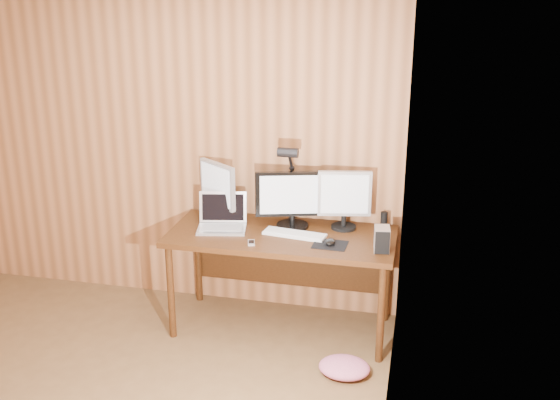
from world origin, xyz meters
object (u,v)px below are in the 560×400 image
(desk, at_px, (284,246))
(desk_lamp, at_px, (290,173))
(mouse, at_px, (330,242))
(hard_drive, at_px, (382,239))
(monitor_right, at_px, (344,198))
(phone, at_px, (251,243))
(monitor_left, at_px, (218,189))
(keyboard, at_px, (295,234))
(laptop, at_px, (222,219))
(speaker, at_px, (384,220))
(monitor_center, at_px, (293,199))

(desk, bearing_deg, desk_lamp, 82.72)
(mouse, xyz_separation_m, hard_drive, (0.35, -0.02, 0.06))
(monitor_right, distance_m, phone, 0.75)
(monitor_left, xyz_separation_m, keyboard, (0.63, -0.21, -0.22))
(desk_lamp, bearing_deg, monitor_right, 14.07)
(monitor_left, xyz_separation_m, desk_lamp, (0.55, -0.00, 0.16))
(phone, bearing_deg, keyboard, 22.88)
(monitor_right, xyz_separation_m, laptop, (-0.86, -0.17, -0.17))
(phone, relative_size, desk_lamp, 0.16)
(hard_drive, distance_m, speaker, 0.42)
(speaker, xyz_separation_m, desk_lamp, (-0.68, -0.09, 0.33))
(monitor_center, bearing_deg, desk, -137.71)
(monitor_right, distance_m, hard_drive, 0.48)
(keyboard, height_order, hard_drive, hard_drive)
(laptop, bearing_deg, monitor_right, -0.21)
(hard_drive, bearing_deg, monitor_center, 149.75)
(monitor_center, relative_size, phone, 5.14)
(monitor_center, distance_m, laptop, 0.53)
(desk, relative_size, monitor_center, 3.06)
(monitor_right, xyz_separation_m, keyboard, (-0.32, -0.21, -0.22))
(keyboard, relative_size, desk_lamp, 0.72)
(hard_drive, bearing_deg, phone, 178.13)
(desk, bearing_deg, monitor_right, 17.42)
(monitor_left, relative_size, speaker, 3.66)
(desk, bearing_deg, mouse, -28.23)
(monitor_center, height_order, laptop, monitor_center)
(phone, distance_m, speaker, 0.99)
(monitor_center, bearing_deg, speaker, -3.87)
(monitor_right, bearing_deg, monitor_left, 169.00)
(monitor_left, distance_m, speaker, 1.24)
(desk, distance_m, speaker, 0.75)
(monitor_center, relative_size, laptop, 1.34)
(monitor_left, height_order, mouse, monitor_left)
(desk, distance_m, laptop, 0.48)
(monitor_right, xyz_separation_m, mouse, (-0.05, -0.33, -0.21))
(monitor_center, xyz_separation_m, monitor_left, (-0.58, 0.05, 0.02))
(monitor_left, bearing_deg, phone, -12.60)
(laptop, relative_size, desk_lamp, 0.61)
(hard_drive, bearing_deg, monitor_left, 157.91)
(phone, distance_m, desk_lamp, 0.59)
(keyboard, relative_size, mouse, 4.12)
(speaker, height_order, desk_lamp, desk_lamp)
(hard_drive, relative_size, phone, 1.58)
(desk, relative_size, monitor_left, 3.69)
(desk, height_order, hard_drive, hard_drive)
(monitor_left, xyz_separation_m, phone, (0.37, -0.41, -0.23))
(desk, distance_m, phone, 0.35)
(monitor_right, height_order, speaker, monitor_right)
(laptop, height_order, mouse, laptop)
(laptop, bearing_deg, phone, -52.49)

